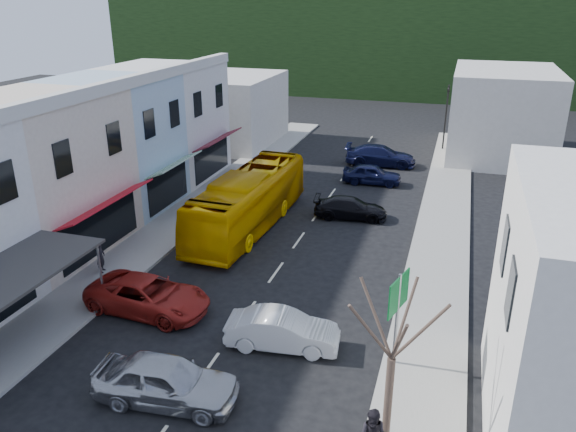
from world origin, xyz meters
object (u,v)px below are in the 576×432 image
Objects in this scene: bus at (249,202)px; direction_sign at (397,321)px; car_white at (283,331)px; car_red at (148,296)px; pedestrian_left at (101,255)px; car_silver at (166,384)px; traffic_signal at (446,118)px; street_tree at (392,359)px.

direction_sign is (9.67, -10.65, 0.32)m from bus.
car_white is (5.45, -10.71, -0.85)m from bus.
car_red is 4.54m from pedestrian_left.
bus is at bearing -46.67° from pedestrian_left.
car_silver is at bearing -133.17° from direction_sign.
direction_sign reaches higher than bus.
car_red is 2.71× the size of pedestrian_left.
street_tree is at bearing 80.31° from traffic_signal.
car_silver is 0.79× the size of traffic_signal.
direction_sign is 0.67× the size of traffic_signal.
traffic_signal is at bearing -14.72° from car_red.
direction_sign is at bearing -45.51° from bus.
direction_sign is at bearing -117.04° from pedestrian_left.
bus is 1.80× the size of street_tree.
car_red is 32.72m from traffic_signal.
car_white is 6.57m from street_tree.
street_tree reaches higher than car_white.
pedestrian_left is at bearing 153.81° from street_tree.
car_red is at bearing -135.74° from pedestrian_left.
street_tree is (0.27, -4.13, 1.36)m from direction_sign.
car_red is (-6.24, 0.81, 0.00)m from car_white.
traffic_signal reaches higher than car_red.
car_white is 6.29m from car_red.
pedestrian_left is at bearing 65.76° from car_white.
street_tree reaches higher than car_red.
pedestrian_left is (-4.68, -7.59, -0.55)m from bus.
traffic_signal is at bearing 90.12° from street_tree.
traffic_signal is at bearing -16.13° from car_silver.
street_tree is at bearing -53.82° from bus.
street_tree is at bearing -139.28° from car_white.
car_silver and car_red have the same top height.
street_tree is at bearing -131.20° from pedestrian_left.
car_silver is 0.68× the size of street_tree.
car_red is at bearing 75.51° from car_white.
street_tree reaches higher than car_silver.
traffic_signal reaches higher than bus.
car_white is 0.79× the size of traffic_signal.
street_tree reaches higher than traffic_signal.
direction_sign reaches higher than car_silver.
street_tree reaches higher than bus.
pedestrian_left is 32.09m from traffic_signal.
street_tree is at bearing -70.29° from direction_sign.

